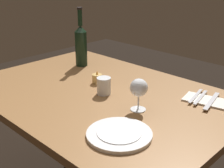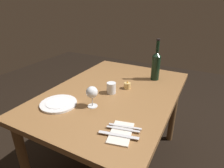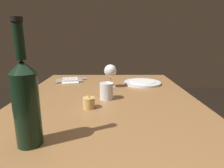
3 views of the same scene
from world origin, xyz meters
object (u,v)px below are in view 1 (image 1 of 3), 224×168
fork_inner (200,97)px  votive_candle (97,79)px  folded_napkin (205,100)px  table_knife (212,101)px  fork_outer (196,96)px  dinner_plate (119,134)px  water_tumbler (104,86)px  wine_glass_left (139,89)px  wine_bottle (81,44)px

fork_inner → votive_candle: bearing=-158.8°
folded_napkin → table_knife: bearing=0.0°
folded_napkin → fork_outer: 0.05m
dinner_plate → fork_outer: bearing=87.1°
water_tumbler → folded_napkin: (0.39, 0.26, -0.03)m
dinner_plate → wine_glass_left: bearing=112.3°
dinner_plate → fork_outer: (0.02, 0.49, 0.00)m
votive_candle → dinner_plate: size_ratio=0.28×
wine_glass_left → dinner_plate: (0.09, -0.21, -0.09)m
votive_candle → table_knife: bearing=19.2°
wine_glass_left → table_knife: size_ratio=0.67×
dinner_plate → water_tumbler: bearing=143.8°
water_tumbler → fork_outer: 0.43m
wine_bottle → water_tumbler: bearing=-26.9°
wine_bottle → fork_inner: size_ratio=1.95×
folded_napkin → fork_outer: (-0.05, 0.00, 0.01)m
dinner_plate → wine_bottle: bearing=148.9°
fork_inner → table_knife: size_ratio=0.85×
wine_bottle → wine_glass_left: bearing=-19.6°
water_tumbler → fork_outer: bearing=37.7°
wine_bottle → fork_outer: bearing=4.2°
dinner_plate → fork_inner: 0.49m
wine_bottle → fork_outer: wine_bottle is taller
wine_bottle → fork_inner: wine_bottle is taller
fork_outer → table_knife: size_ratio=0.85×
table_knife → dinner_plate: bearing=-102.1°
wine_glass_left → fork_inner: bearing=64.1°
wine_glass_left → dinner_plate: wine_glass_left is taller
fork_outer → table_knife: bearing=0.0°
votive_candle → table_knife: (0.54, 0.19, -0.01)m
folded_napkin → fork_inner: (-0.03, 0.00, 0.01)m
folded_napkin → votive_candle: bearing=-159.7°
water_tumbler → votive_candle: (-0.13, 0.07, -0.02)m
fork_outer → votive_candle: bearing=-157.8°
wine_glass_left → wine_bottle: bearing=160.4°
fork_outer → table_knife: 0.08m
table_knife → fork_inner: bearing=180.0°
dinner_plate → table_knife: 0.50m
table_knife → wine_glass_left: bearing=-124.2°
water_tumbler → fork_outer: (0.34, 0.26, -0.03)m
wine_glass_left → table_knife: bearing=55.8°
dinner_plate → votive_candle: bearing=145.6°
folded_napkin → fork_inner: size_ratio=1.17×
dinner_plate → folded_napkin: bearing=81.3°
wine_bottle → votive_candle: 0.33m
votive_candle → dinner_plate: bearing=-34.4°
water_tumbler → votive_candle: water_tumbler is taller
wine_glass_left → water_tumbler: wine_glass_left is taller
votive_candle → fork_inner: 0.53m
wine_glass_left → fork_outer: 0.32m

